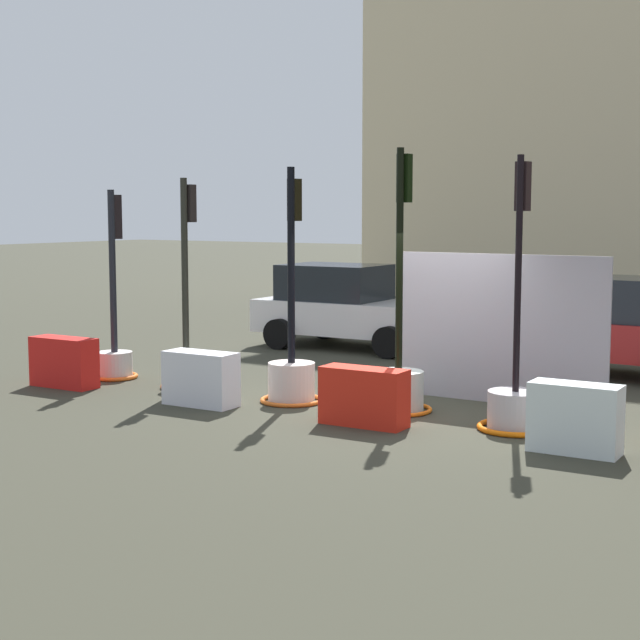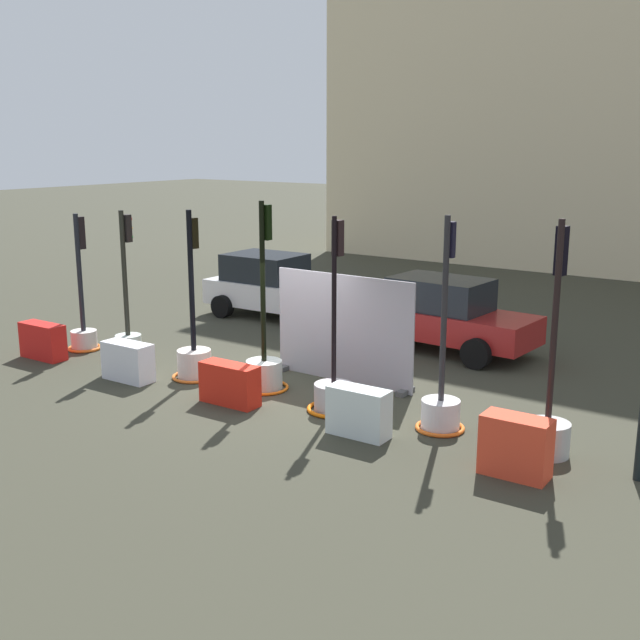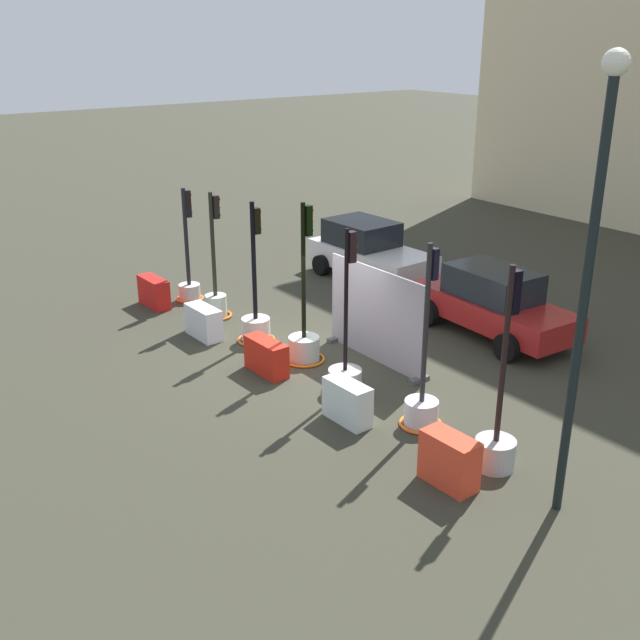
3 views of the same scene
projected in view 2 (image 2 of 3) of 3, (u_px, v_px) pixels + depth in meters
ground_plane at (269, 389)px, 15.31m from camera, size 120.00×120.00×0.00m
traffic_light_0 at (83, 325)px, 18.04m from camera, size 0.77×0.77×3.15m
traffic_light_1 at (128, 335)px, 17.07m from camera, size 0.83×0.83×3.32m
traffic_light_2 at (194, 353)px, 15.89m from camera, size 0.93×0.93×3.43m
traffic_light_3 at (264, 361)px, 15.17m from camera, size 0.95×0.95×3.67m
traffic_light_4 at (334, 386)px, 13.96m from camera, size 0.97×0.97×3.50m
traffic_light_5 at (441, 400)px, 13.03m from camera, size 0.84×0.84×3.61m
traffic_light_6 at (548, 416)px, 11.97m from camera, size 0.70×0.70×3.66m
construction_barrier_0 at (43, 341)px, 17.34m from camera, size 1.15×0.45×0.80m
construction_barrier_1 at (128, 362)px, 15.76m from camera, size 1.10×0.49×0.78m
construction_barrier_2 at (230, 384)px, 14.35m from camera, size 1.17×0.45×0.76m
construction_barrier_3 at (359, 412)px, 12.79m from camera, size 1.05×0.45×0.82m
construction_barrier_4 at (516, 446)px, 11.25m from camera, size 1.00×0.50×0.90m
car_red_compact at (441, 315)px, 17.95m from camera, size 4.45×2.21×1.69m
car_white_van at (275, 286)px, 21.42m from camera, size 4.08×2.25×1.70m
building_main_facade at (533, 33)px, 30.57m from camera, size 15.58×7.08×17.67m
site_fence_panel at (343, 331)px, 15.54m from camera, size 3.19×0.50×2.19m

